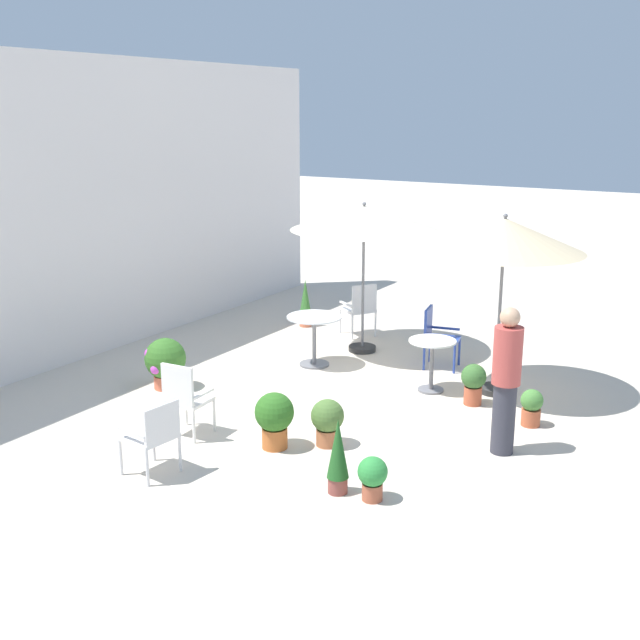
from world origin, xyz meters
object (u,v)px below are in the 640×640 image
(patio_chair_3, at_px, (437,334))
(potted_plant_4, at_px, (473,382))
(potted_plant_0, at_px, (327,420))
(standing_person, at_px, (506,379))
(potted_plant_6, at_px, (531,406))
(patio_chair_1, at_px, (154,433))
(potted_plant_3, at_px, (305,304))
(patio_umbrella_1, at_px, (504,236))
(potted_plant_7, at_px, (165,361))
(cafe_table_0, at_px, (314,331))
(patio_umbrella_0, at_px, (364,219))
(patio_chair_2, at_px, (184,396))
(potted_plant_2, at_px, (275,417))
(patio_chair_0, at_px, (360,306))
(cafe_table_1, at_px, (432,356))
(potted_plant_1, at_px, (373,476))
(potted_plant_5, at_px, (338,455))

(patio_chair_3, bearing_deg, potted_plant_4, -138.74)
(potted_plant_0, bearing_deg, standing_person, -63.94)
(potted_plant_6, bearing_deg, patio_chair_1, 138.96)
(patio_chair_3, height_order, potted_plant_3, patio_chair_3)
(patio_umbrella_1, relative_size, potted_plant_7, 3.42)
(cafe_table_0, relative_size, standing_person, 0.49)
(patio_umbrella_0, relative_size, patio_chair_3, 2.61)
(cafe_table_0, bearing_deg, standing_person, -113.97)
(potted_plant_7, bearing_deg, patio_chair_2, -130.12)
(potted_plant_2, bearing_deg, patio_chair_2, 104.85)
(patio_chair_2, height_order, potted_plant_6, patio_chair_2)
(patio_chair_1, bearing_deg, patio_chair_3, -12.39)
(cafe_table_0, bearing_deg, patio_chair_3, -61.18)
(potted_plant_6, bearing_deg, potted_plant_2, 133.54)
(potted_plant_4, bearing_deg, standing_person, -146.49)
(cafe_table_0, bearing_deg, potted_plant_4, -96.40)
(patio_chair_0, relative_size, patio_chair_1, 1.12)
(cafe_table_0, xyz_separation_m, potted_plant_0, (-2.42, -1.69, -0.23))
(patio_umbrella_0, xyz_separation_m, cafe_table_0, (-1.02, 0.27, -1.59))
(patio_umbrella_1, relative_size, potted_plant_3, 2.85)
(patio_chair_3, height_order, potted_plant_6, patio_chair_3)
(patio_chair_3, relative_size, standing_person, 0.54)
(patio_umbrella_0, xyz_separation_m, potted_plant_4, (-1.32, -2.38, -1.81))
(potted_plant_2, xyz_separation_m, potted_plant_4, (2.50, -1.44, -0.06))
(cafe_table_1, height_order, patio_chair_1, patio_chair_1)
(cafe_table_0, distance_m, patio_chair_1, 4.07)
(potted_plant_1, distance_m, potted_plant_6, 2.82)
(potted_plant_2, bearing_deg, cafe_table_1, -15.85)
(potted_plant_1, bearing_deg, potted_plant_0, 49.82)
(patio_chair_3, xyz_separation_m, potted_plant_2, (-3.68, 0.40, -0.14))
(cafe_table_1, distance_m, potted_plant_4, 0.73)
(standing_person, bearing_deg, potted_plant_4, 33.51)
(potted_plant_5, distance_m, standing_person, 2.17)
(potted_plant_0, relative_size, potted_plant_3, 0.65)
(potted_plant_0, bearing_deg, patio_chair_2, 113.01)
(cafe_table_1, height_order, potted_plant_3, potted_plant_3)
(patio_umbrella_0, distance_m, potted_plant_2, 4.30)
(potted_plant_0, bearing_deg, potted_plant_1, -130.18)
(patio_chair_3, xyz_separation_m, potted_plant_5, (-4.24, -0.77, -0.11))
(patio_chair_3, distance_m, potted_plant_1, 4.36)
(cafe_table_1, distance_m, standing_person, 2.11)
(potted_plant_3, distance_m, potted_plant_6, 5.38)
(cafe_table_0, relative_size, potted_plant_4, 1.49)
(cafe_table_1, distance_m, potted_plant_2, 2.79)
(patio_umbrella_0, relative_size, potted_plant_4, 4.32)
(patio_umbrella_0, height_order, potted_plant_7, patio_umbrella_0)
(cafe_table_1, relative_size, potted_plant_2, 1.10)
(potted_plant_4, bearing_deg, potted_plant_1, -178.07)
(potted_plant_7, bearing_deg, cafe_table_1, -60.17)
(cafe_table_1, relative_size, potted_plant_1, 1.60)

